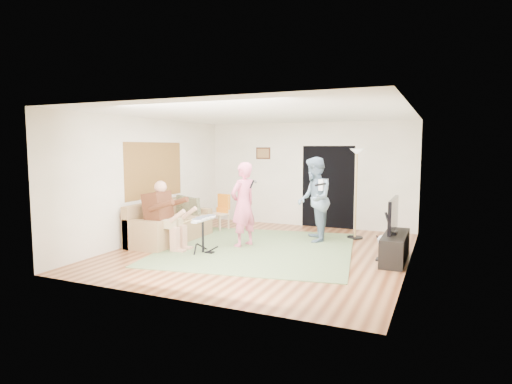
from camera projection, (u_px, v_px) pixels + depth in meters
floor at (263, 251)px, 8.55m from camera, size 6.00×6.00×0.00m
walls at (263, 184)px, 8.41m from camera, size 5.50×6.00×2.70m
ceiling at (263, 114)px, 8.27m from camera, size 6.00×6.00×0.00m
window_blinds at (155, 170)px, 9.67m from camera, size 0.00×2.05×2.05m
doorway at (328, 187)px, 10.94m from camera, size 2.10×0.00×2.10m
picture_frame at (263, 153)px, 11.57m from camera, size 0.42×0.03×0.32m
area_rug at (258, 248)px, 8.73m from camera, size 4.33×4.42×0.02m
sofa at (167, 228)px, 9.46m from camera, size 0.89×2.15×0.87m
drummer at (166, 223)px, 8.67m from camera, size 0.90×0.51×1.39m
drum_kit at (203, 237)px, 8.34m from camera, size 0.40×0.71×0.73m
singer at (243, 205)px, 8.85m from camera, size 0.61×0.75×1.76m
microphone at (252, 184)px, 8.73m from camera, size 0.06×0.06×0.24m
guitarist at (314, 199)px, 9.33m from camera, size 0.97×1.09×1.86m
guitar_held at (323, 185)px, 9.21m from camera, size 0.21×0.61×0.26m
guitar_spare at (384, 247)px, 7.79m from camera, size 0.32×0.29×0.90m
torchiere_lamp at (356, 177)px, 9.59m from camera, size 0.36×0.36×2.03m
dining_chair at (220, 217)px, 10.71m from camera, size 0.45×0.47×0.89m
tv_cabinet at (395, 247)px, 7.77m from camera, size 0.40×1.40×0.50m
television at (393, 215)px, 7.73m from camera, size 0.06×1.16×0.60m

